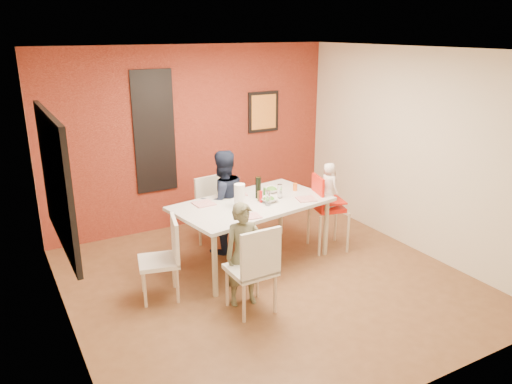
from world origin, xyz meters
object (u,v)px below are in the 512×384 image
dining_table (252,207)px  chair_left (166,254)px  child_far (223,202)px  toddler (329,185)px  wine_bottle (258,188)px  paper_towel_roll (240,196)px  child_near (244,254)px  chair_near (255,266)px  high_chair (326,205)px  chair_far (214,208)px

dining_table → chair_left: size_ratio=2.26×
child_far → toddler: child_far is taller
wine_bottle → paper_towel_roll: 0.42m
wine_bottle → toddler: bearing=-16.0°
child_far → toddler: size_ratio=2.35×
chair_left → child_near: child_near is taller
chair_left → child_far: size_ratio=0.66×
chair_left → wine_bottle: 1.55m
chair_near → chair_left: 1.06m
chair_left → high_chair: (2.33, 0.18, 0.11)m
child_far → child_near: bearing=71.0°
child_near → toddler: 1.84m
chair_left → paper_towel_roll: 1.17m
child_near → dining_table: bearing=66.6°
chair_near → high_chair: size_ratio=0.95×
child_far → toddler: 1.44m
chair_far → wine_bottle: bearing=-67.4°
high_chair → toddler: size_ratio=1.75×
paper_towel_roll → chair_far: bearing=88.7°
chair_near → chair_left: (-0.70, 0.79, -0.04)m
chair_near → child_near: 0.25m
chair_near → wine_bottle: wine_bottle is taller
paper_towel_roll → child_far: bearing=86.9°
high_chair → child_far: size_ratio=0.75×
dining_table → toddler: (1.08, -0.16, 0.18)m
child_near → child_far: child_far is taller
dining_table → child_near: bearing=-123.8°
child_near → chair_left: bearing=152.2°
high_chair → wine_bottle: bearing=88.0°
child_far → wine_bottle: 0.56m
chair_far → child_far: child_far is taller
dining_table → chair_left: (-1.28, -0.33, -0.22)m
chair_far → high_chair: (1.26, -0.86, 0.09)m
child_near → paper_towel_roll: child_near is taller
high_chair → paper_towel_roll: size_ratio=3.54×
child_far → high_chair: bearing=151.0°
dining_table → chair_left: bearing=-165.5°
child_far → paper_towel_roll: 0.62m
paper_towel_roll → chair_left: bearing=-167.4°
high_chair → toddler: 0.29m
high_chair → paper_towel_roll: bearing=101.2°
chair_near → child_far: (0.39, 1.59, 0.15)m
chair_left → high_chair: bearing=107.7°
chair_far → toddler: size_ratio=1.62×
dining_table → chair_near: size_ratio=2.11×
child_far → paper_towel_roll: (-0.03, -0.56, 0.26)m
dining_table → high_chair: (1.05, -0.15, -0.11)m
dining_table → child_near: child_near is taller
dining_table → chair_near: bearing=-117.4°
high_chair → paper_towel_roll: paper_towel_roll is taller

